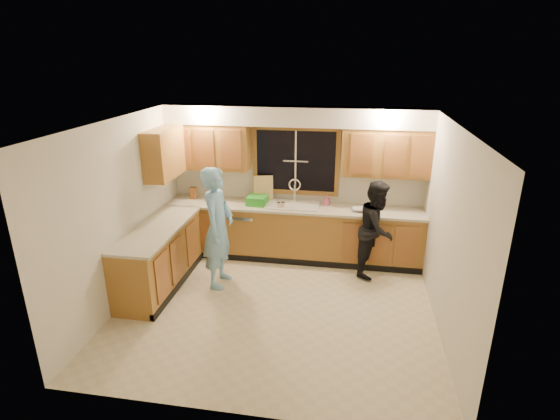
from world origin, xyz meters
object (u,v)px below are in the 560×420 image
at_px(sink, 293,209).
at_px(man, 218,228).
at_px(dishwasher, 243,231).
at_px(stove, 142,275).
at_px(knife_block, 193,193).
at_px(soap_bottle, 327,200).
at_px(woman, 377,229).
at_px(dish_crate, 257,200).
at_px(bowl, 359,209).

distance_m(sink, man, 1.43).
bearing_deg(dishwasher, stove, -117.69).
bearing_deg(knife_block, soap_bottle, 2.16).
height_order(woman, soap_bottle, woman).
xyz_separation_m(knife_block, soap_bottle, (2.28, 0.05, -0.01)).
height_order(knife_block, dish_crate, knife_block).
bearing_deg(dish_crate, dishwasher, 174.97).
relative_size(dishwasher, woman, 0.55).
bearing_deg(woman, bowl, 67.03).
height_order(dishwasher, dish_crate, dish_crate).
bearing_deg(dish_crate, man, -108.84).
relative_size(stove, soap_bottle, 5.32).
xyz_separation_m(woman, bowl, (-0.29, 0.27, 0.20)).
distance_m(sink, bowl, 1.07).
bearing_deg(bowl, dish_crate, 178.52).
bearing_deg(man, dishwasher, -2.30).
xyz_separation_m(dishwasher, dish_crate, (0.26, -0.02, 0.58)).
xyz_separation_m(stove, woman, (3.15, 1.47, 0.30)).
bearing_deg(woman, soap_bottle, 78.74).
xyz_separation_m(sink, bowl, (1.06, -0.08, 0.08)).
distance_m(dish_crate, bowl, 1.65).
relative_size(sink, woman, 0.57).
bearing_deg(sink, bowl, -4.33).
bearing_deg(sink, woman, -14.63).
bearing_deg(woman, knife_block, 102.35).
bearing_deg(knife_block, sink, -2.21).
relative_size(sink, stove, 0.96).
distance_m(man, woman, 2.40).
height_order(man, soap_bottle, man).
bearing_deg(bowl, dishwasher, 178.03).
distance_m(dishwasher, woman, 2.25).
height_order(sink, bowl, sink).
height_order(dishwasher, woman, woman).
xyz_separation_m(stove, dish_crate, (1.21, 1.79, 0.54)).
xyz_separation_m(sink, stove, (-1.80, -1.82, -0.41)).
bearing_deg(bowl, man, -153.62).
bearing_deg(knife_block, stove, -91.18).
bearing_deg(woman, dish_crate, 101.33).
bearing_deg(sink, soap_bottle, 14.85).
xyz_separation_m(man, knife_block, (-0.79, 1.17, 0.12)).
relative_size(stove, dish_crate, 2.91).
distance_m(sink, knife_block, 1.74).
distance_m(man, knife_block, 1.41).
height_order(dishwasher, man, man).
bearing_deg(dish_crate, sink, 3.69).
xyz_separation_m(sink, soap_bottle, (0.55, 0.14, 0.14)).
relative_size(dishwasher, soap_bottle, 4.85).
relative_size(dishwasher, bowl, 3.89).
bearing_deg(dish_crate, bowl, -1.48).
relative_size(man, bowl, 8.52).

